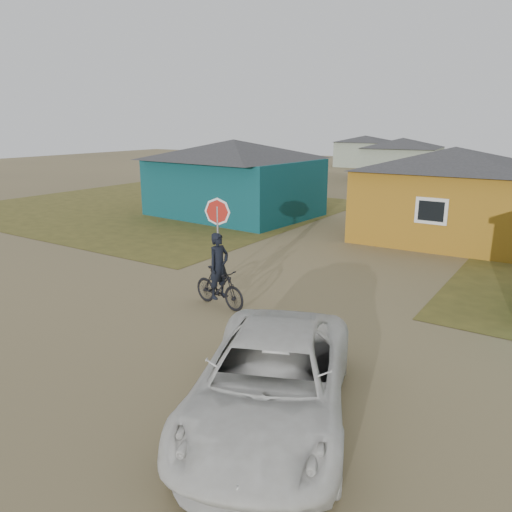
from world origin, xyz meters
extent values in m
plane|color=olive|center=(0.00, 0.00, 0.00)|extent=(120.00, 120.00, 0.00)
cube|color=brown|center=(-14.00, 13.00, 0.01)|extent=(20.00, 18.00, 0.00)
cube|color=#0B383E|center=(-8.50, 13.50, 1.50)|extent=(8.40, 6.54, 3.00)
pyramid|color=#303032|center=(-8.50, 13.50, 3.50)|extent=(8.93, 7.08, 1.00)
cube|color=#9B6917|center=(2.50, 14.00, 1.50)|extent=(7.21, 6.24, 3.00)
pyramid|color=#303032|center=(2.50, 14.00, 3.45)|extent=(7.72, 6.76, 0.90)
cube|color=silver|center=(2.50, 10.97, 1.65)|extent=(1.20, 0.06, 1.00)
cube|color=black|center=(2.50, 10.94, 1.65)|extent=(0.95, 0.04, 0.75)
cube|color=gray|center=(-6.00, 34.00, 1.40)|extent=(6.49, 5.60, 2.80)
pyramid|color=#303032|center=(-6.00, 34.00, 3.20)|extent=(7.04, 6.15, 0.80)
cube|color=gray|center=(-14.00, 46.00, 1.35)|extent=(5.75, 5.28, 2.70)
pyramid|color=#303032|center=(-14.00, 46.00, 3.05)|extent=(6.28, 5.81, 0.70)
cylinder|color=gray|center=(-2.15, 3.88, 1.19)|extent=(0.07, 0.07, 2.38)
imported|color=black|center=(-0.70, 2.05, 0.55)|extent=(1.87, 0.78, 1.09)
imported|color=black|center=(-0.70, 2.05, 1.16)|extent=(0.52, 0.71, 1.79)
imported|color=silver|center=(3.33, -1.78, 0.74)|extent=(4.30, 5.85, 1.48)
camera|label=1|loc=(7.22, -8.12, 4.91)|focal=35.00mm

